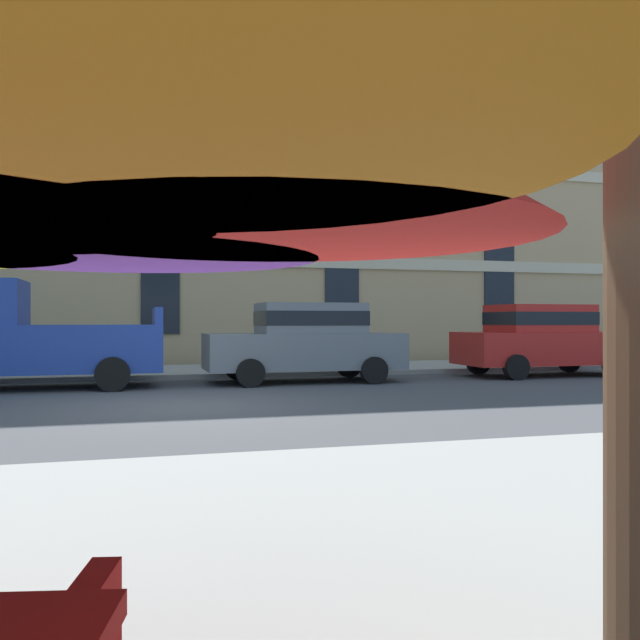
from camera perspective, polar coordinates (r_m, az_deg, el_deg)
ground_plane at (r=11.01m, az=-11.62°, el=-7.29°), size 120.00×120.00×0.00m
sidewalk_far at (r=17.76m, az=-13.20°, el=-4.33°), size 56.00×3.60×0.12m
apartment_building at (r=27.16m, az=-14.00°, el=17.55°), size 38.70×12.08×19.20m
pickup_blue_midblock at (r=14.76m, az=-24.28°, el=-1.44°), size 5.10×2.12×2.20m
sedan_gray at (r=15.08m, az=-1.22°, el=-1.71°), size 4.40×1.98×1.78m
sedan_red at (r=17.65m, az=18.50°, el=-1.47°), size 4.40×1.98×1.78m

